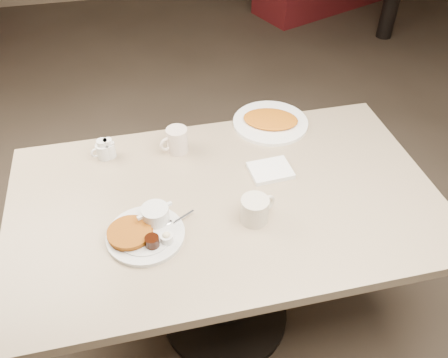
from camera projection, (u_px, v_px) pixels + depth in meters
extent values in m
cube|color=#4C3F33|center=(225.00, 316.00, 2.14)|extent=(7.00, 8.00, 0.02)
cube|color=tan|center=(225.00, 202.00, 1.64)|extent=(1.50, 0.90, 0.04)
cylinder|color=black|center=(225.00, 264.00, 1.88)|extent=(0.14, 0.14, 0.69)
cylinder|color=black|center=(225.00, 313.00, 2.12)|extent=(0.56, 0.56, 0.03)
cylinder|color=silver|center=(146.00, 235.00, 1.49)|extent=(0.33, 0.33, 0.01)
cylinder|color=silver|center=(145.00, 233.00, 1.48)|extent=(0.25, 0.25, 0.00)
cylinder|color=#904A0D|center=(131.00, 233.00, 1.48)|extent=(0.19, 0.19, 0.01)
cylinder|color=#904A0D|center=(129.00, 232.00, 1.46)|extent=(0.18, 0.18, 0.01)
cylinder|color=silver|center=(155.00, 214.00, 1.51)|extent=(0.12, 0.12, 0.05)
cube|color=silver|center=(140.00, 217.00, 1.47)|extent=(0.02, 0.02, 0.01)
cube|color=silver|center=(169.00, 204.00, 1.52)|extent=(0.02, 0.02, 0.01)
ellipsoid|color=silver|center=(151.00, 212.00, 1.50)|extent=(0.05, 0.05, 0.03)
ellipsoid|color=silver|center=(159.00, 211.00, 1.50)|extent=(0.05, 0.05, 0.02)
cylinder|color=black|center=(152.00, 242.00, 1.43)|extent=(0.06, 0.06, 0.04)
cylinder|color=silver|center=(167.00, 238.00, 1.45)|extent=(0.05, 0.05, 0.03)
ellipsoid|color=beige|center=(166.00, 235.00, 1.44)|extent=(0.03, 0.03, 0.02)
cube|color=silver|center=(182.00, 218.00, 1.53)|extent=(0.09, 0.06, 0.00)
ellipsoid|color=silver|center=(168.00, 222.00, 1.52)|extent=(0.04, 0.03, 0.01)
cylinder|color=beige|center=(255.00, 210.00, 1.52)|extent=(0.12, 0.12, 0.09)
cylinder|color=black|center=(255.00, 201.00, 1.49)|extent=(0.10, 0.10, 0.01)
torus|color=beige|center=(267.00, 203.00, 1.54)|extent=(0.07, 0.04, 0.07)
cube|color=white|center=(270.00, 170.00, 1.72)|extent=(0.16, 0.13, 0.02)
cylinder|color=silver|center=(177.00, 140.00, 1.79)|extent=(0.11, 0.11, 0.10)
torus|color=silver|center=(167.00, 144.00, 1.77)|extent=(0.06, 0.03, 0.06)
cylinder|color=white|center=(104.00, 151.00, 1.77)|extent=(0.06, 0.06, 0.06)
cylinder|color=white|center=(102.00, 143.00, 1.75)|extent=(0.04, 0.04, 0.02)
cone|color=white|center=(108.00, 141.00, 1.76)|extent=(0.02, 0.02, 0.02)
torus|color=white|center=(96.00, 153.00, 1.76)|extent=(0.04, 0.02, 0.04)
cylinder|color=white|center=(109.00, 150.00, 1.78)|extent=(0.06, 0.06, 0.06)
cylinder|color=white|center=(108.00, 142.00, 1.75)|extent=(0.04, 0.04, 0.02)
cone|color=white|center=(112.00, 144.00, 1.75)|extent=(0.02, 0.02, 0.02)
torus|color=white|center=(104.00, 147.00, 1.78)|extent=(0.03, 0.03, 0.03)
cylinder|color=white|center=(270.00, 123.00, 1.95)|extent=(0.41, 0.41, 0.01)
ellipsoid|color=orange|center=(271.00, 119.00, 1.94)|extent=(0.27, 0.24, 0.02)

